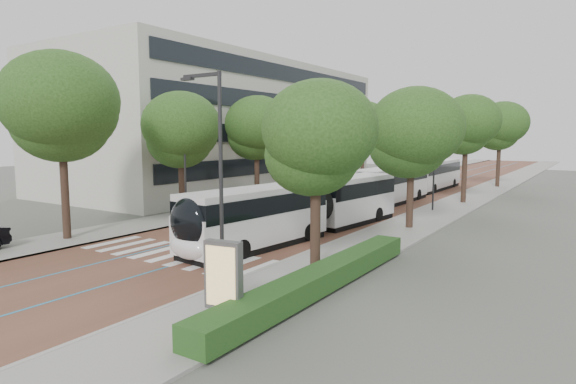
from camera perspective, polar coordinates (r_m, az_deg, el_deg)
name	(u,v)px	position (r m, az deg, el deg)	size (l,w,h in m)	color
ground	(158,258)	(24.46, -15.21, -7.60)	(160.00, 160.00, 0.00)	#51544C
road	(421,186)	(58.70, 15.44, 0.64)	(11.00, 140.00, 0.02)	brown
sidewalk_left	(362,183)	(61.40, 8.77, 1.10)	(4.00, 140.00, 0.12)	gray
sidewalk_right	(488,190)	(56.86, 22.65, 0.23)	(4.00, 140.00, 0.12)	gray
kerb_left	(376,183)	(60.64, 10.41, 1.00)	(0.20, 140.00, 0.14)	gray
kerb_right	(470,189)	(57.24, 20.78, 0.35)	(0.20, 140.00, 0.14)	gray
zebra_crossing	(176,254)	(24.96, -13.17, -7.19)	(10.55, 3.60, 0.01)	silver
lane_line_left	(407,186)	(59.21, 13.97, 0.74)	(0.12, 126.00, 0.01)	teal
lane_line_right	(434,187)	(58.23, 16.94, 0.56)	(0.12, 126.00, 0.01)	teal
office_building	(226,127)	(57.42, -7.30, 7.68)	(18.11, 40.00, 14.00)	#B3B2A6
hedge	(320,278)	(18.70, 3.87, -10.15)	(1.20, 14.00, 0.80)	#1B4818
streetlight_near	(217,168)	(16.93, -8.43, 2.85)	(1.82, 0.20, 8.00)	#29292B
streetlight_far	(432,150)	(39.26, 16.73, 4.77)	(1.82, 0.20, 8.00)	#29292B
lamp_post_left	(185,162)	(33.69, -12.11, 3.44)	(0.14, 0.14, 8.00)	#29292B
trees_left	(294,127)	(47.13, 0.77, 7.73)	(6.39, 61.18, 10.05)	black
trees_right	(452,132)	(40.43, 18.90, 6.75)	(5.91, 47.27, 9.24)	black
lead_bus	(301,209)	(28.41, 1.52, -2.04)	(4.37, 18.55, 3.20)	black
bus_queued_0	(389,186)	(42.73, 11.85, 0.74)	(2.82, 12.45, 3.20)	silver
bus_queued_1	(433,175)	(55.28, 16.79, 1.92)	(2.67, 12.43, 3.20)	silver
ad_panel	(223,279)	(15.44, -7.65, -10.19)	(1.27, 0.56, 2.56)	#59595B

